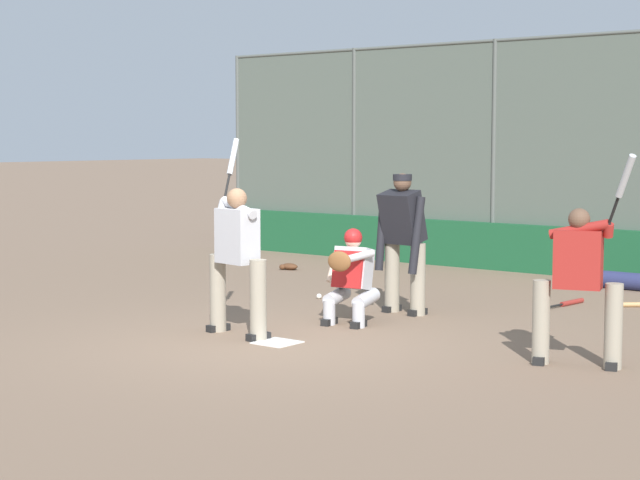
# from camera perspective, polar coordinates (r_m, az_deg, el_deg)

# --- Properties ---
(ground_plane) EXTENTS (160.00, 160.00, 0.00)m
(ground_plane) POSITION_cam_1_polar(r_m,az_deg,el_deg) (11.77, -2.30, -5.51)
(ground_plane) COLOR #7A604C
(home_plate_marker) EXTENTS (0.43, 0.43, 0.01)m
(home_plate_marker) POSITION_cam_1_polar(r_m,az_deg,el_deg) (11.77, -2.30, -5.48)
(home_plate_marker) COLOR white
(home_plate_marker) RESTS_ON ground_plane
(backstop_fence) EXTENTS (14.92, 0.08, 3.92)m
(backstop_fence) POSITION_cam_1_polar(r_m,az_deg,el_deg) (17.85, 13.43, 4.68)
(backstop_fence) COLOR #515651
(backstop_fence) RESTS_ON ground_plane
(padding_wall) EXTENTS (14.54, 0.18, 0.80)m
(padding_wall) POSITION_cam_1_polar(r_m,az_deg,el_deg) (17.86, 13.18, -0.61)
(padding_wall) COLOR #19512D
(padding_wall) RESTS_ON ground_plane
(bleachers_beyond) EXTENTS (10.38, 2.50, 1.48)m
(bleachers_beyond) POSITION_cam_1_polar(r_m,az_deg,el_deg) (21.46, 9.21, 0.68)
(bleachers_beyond) COLOR slate
(bleachers_beyond) RESTS_ON ground_plane
(batter_at_plate) EXTENTS (0.98, 0.76, 2.24)m
(batter_at_plate) POSITION_cam_1_polar(r_m,az_deg,el_deg) (12.11, -4.44, -0.83)
(batter_at_plate) COLOR gray
(batter_at_plate) RESTS_ON ground_plane
(catcher_behind_plate) EXTENTS (0.65, 0.75, 1.16)m
(catcher_behind_plate) POSITION_cam_1_polar(r_m,az_deg,el_deg) (12.85, 1.62, -1.88)
(catcher_behind_plate) COLOR #B7B7BC
(catcher_behind_plate) RESTS_ON ground_plane
(umpire_home) EXTENTS (0.73, 0.48, 1.80)m
(umpire_home) POSITION_cam_1_polar(r_m,az_deg,el_deg) (13.61, 4.44, 0.09)
(umpire_home) COLOR gray
(umpire_home) RESTS_ON ground_plane
(batter_on_deck) EXTENTS (1.09, 0.52, 2.10)m
(batter_on_deck) POSITION_cam_1_polar(r_m,az_deg,el_deg) (10.74, 13.63, -2.13)
(batter_on_deck) COLOR gray
(batter_on_deck) RESTS_ON ground_plane
(spare_bat_near_backstop) EXTENTS (0.14, 0.92, 0.07)m
(spare_bat_near_backstop) POSITION_cam_1_polar(r_m,az_deg,el_deg) (14.78, 13.15, -3.28)
(spare_bat_near_backstop) COLOR black
(spare_bat_near_backstop) RESTS_ON ground_plane
(fielding_glove_on_dirt) EXTENTS (0.31, 0.24, 0.11)m
(fielding_glove_on_dirt) POSITION_cam_1_polar(r_m,az_deg,el_deg) (18.27, -1.67, -1.42)
(fielding_glove_on_dirt) COLOR #56331E
(fielding_glove_on_dirt) RESTS_ON ground_plane
(baseball_loose) EXTENTS (0.07, 0.07, 0.07)m
(baseball_loose) POSITION_cam_1_polar(r_m,az_deg,el_deg) (14.96, -0.05, -3.02)
(baseball_loose) COLOR white
(baseball_loose) RESTS_ON ground_plane
(equipment_bag_dugout_side) EXTENTS (1.11, 0.26, 0.26)m
(equipment_bag_dugout_side) POSITION_cam_1_polar(r_m,az_deg,el_deg) (16.50, 15.99, -2.11)
(equipment_bag_dugout_side) COLOR navy
(equipment_bag_dugout_side) RESTS_ON ground_plane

